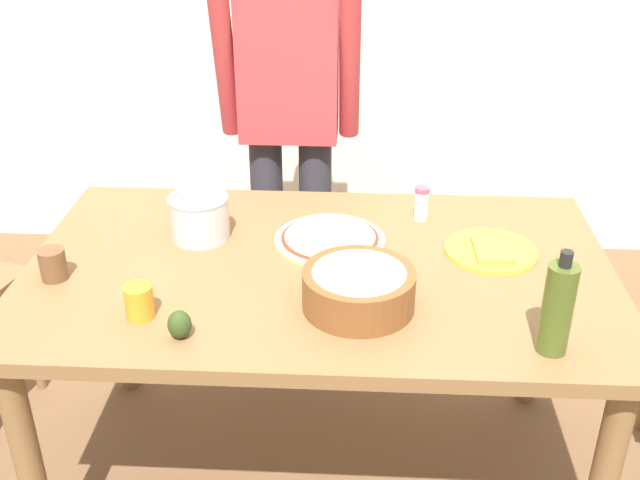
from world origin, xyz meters
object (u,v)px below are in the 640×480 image
object	(u,v)px
person_cook	(289,112)
steel_pot	(199,216)
popcorn_bowl	(359,285)
avocado	(180,324)
pizza_raw_on_board	(330,239)
salt_shaker	(421,203)
cup_small_brown	(53,264)
cup_orange	(139,302)
dining_table	(319,293)
olive_oil_bottle	(558,308)
plate_with_slice	(491,251)

from	to	relation	value
person_cook	steel_pot	world-z (taller)	person_cook
popcorn_bowl	avocado	xyz separation A→B (m)	(-0.41, -0.15, -0.03)
pizza_raw_on_board	salt_shaker	size ratio (longest dim) A/B	3.02
popcorn_bowl	cup_small_brown	bearing A→B (deg)	173.40
person_cook	salt_shaker	size ratio (longest dim) A/B	15.28
person_cook	cup_orange	size ratio (longest dim) A/B	19.06
cup_orange	cup_small_brown	bearing A→B (deg)	148.83
popcorn_bowl	steel_pot	distance (m)	0.58
steel_pot	cup_orange	distance (m)	0.43
dining_table	olive_oil_bottle	distance (m)	0.69
cup_small_brown	avocado	world-z (taller)	cup_small_brown
avocado	plate_with_slice	bearing A→B (deg)	29.69
person_cook	avocado	world-z (taller)	person_cook
person_cook	plate_with_slice	distance (m)	0.93
dining_table	avocado	size ratio (longest dim) A/B	22.86
pizza_raw_on_board	dining_table	bearing A→B (deg)	-100.09
pizza_raw_on_board	cup_orange	bearing A→B (deg)	-137.22
popcorn_bowl	steel_pot	bearing A→B (deg)	143.08
dining_table	popcorn_bowl	distance (m)	0.28
avocado	cup_orange	bearing A→B (deg)	145.48
plate_with_slice	salt_shaker	distance (m)	0.28
olive_oil_bottle	cup_small_brown	distance (m)	1.27
avocado	olive_oil_bottle	bearing A→B (deg)	-0.22
dining_table	olive_oil_bottle	world-z (taller)	olive_oil_bottle
steel_pot	olive_oil_bottle	bearing A→B (deg)	-29.15
olive_oil_bottle	steel_pot	xyz separation A→B (m)	(-0.90, 0.50, -0.05)
popcorn_bowl	cup_small_brown	size ratio (longest dim) A/B	3.29
steel_pot	popcorn_bowl	bearing A→B (deg)	-36.92
pizza_raw_on_board	avocado	bearing A→B (deg)	-123.82
person_cook	plate_with_slice	xyz separation A→B (m)	(0.63, -0.66, -0.17)
dining_table	pizza_raw_on_board	xyz separation A→B (m)	(0.02, 0.13, 0.10)
steel_pot	salt_shaker	bearing A→B (deg)	13.13
olive_oil_bottle	cup_orange	size ratio (longest dim) A/B	3.01
plate_with_slice	olive_oil_bottle	xyz separation A→B (m)	(0.07, -0.45, 0.11)
cup_small_brown	olive_oil_bottle	bearing A→B (deg)	-11.30
person_cook	pizza_raw_on_board	distance (m)	0.67
cup_orange	pizza_raw_on_board	bearing A→B (deg)	42.78
pizza_raw_on_board	cup_small_brown	world-z (taller)	cup_small_brown
pizza_raw_on_board	steel_pot	size ratio (longest dim) A/B	1.85
salt_shaker	avocado	world-z (taller)	salt_shaker
dining_table	person_cook	size ratio (longest dim) A/B	0.99
dining_table	olive_oil_bottle	bearing A→B (deg)	-33.13
person_cook	steel_pot	xyz separation A→B (m)	(-0.21, -0.61, -0.11)
person_cook	dining_table	bearing A→B (deg)	-79.01
person_cook	plate_with_slice	size ratio (longest dim) A/B	6.23
popcorn_bowl	olive_oil_bottle	world-z (taller)	olive_oil_bottle
plate_with_slice	popcorn_bowl	size ratio (longest dim) A/B	0.93
pizza_raw_on_board	salt_shaker	xyz separation A→B (m)	(0.27, 0.16, 0.04)
olive_oil_bottle	steel_pot	distance (m)	1.03
person_cook	plate_with_slice	bearing A→B (deg)	-46.72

